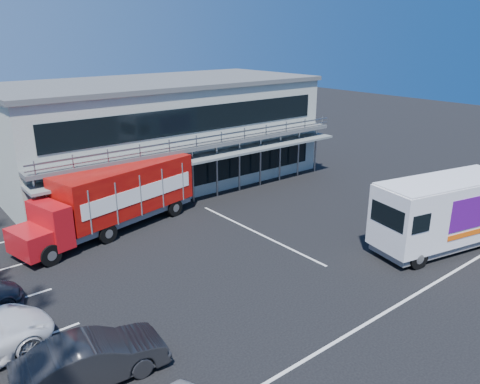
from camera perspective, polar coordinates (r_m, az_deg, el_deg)
ground at (r=22.50m, az=3.25°, el=-8.68°), size 120.00×120.00×0.00m
building at (r=34.62m, az=-9.63°, el=7.32°), size 22.40×12.00×7.30m
red_truck at (r=26.46m, az=-14.97°, el=-0.47°), size 10.73×4.70×3.52m
white_van at (r=25.33m, az=23.54°, el=-2.29°), size 7.84×4.08×3.65m
parked_car_b at (r=16.07m, az=-17.58°, el=-18.90°), size 4.79×2.09×1.53m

